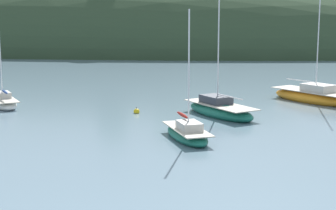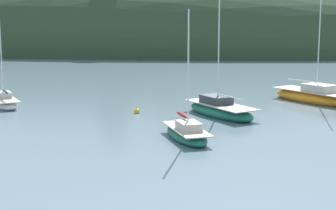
{
  "view_description": "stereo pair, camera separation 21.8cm",
  "coord_description": "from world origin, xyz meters",
  "px_view_note": "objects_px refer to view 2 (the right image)",
  "views": [
    {
      "loc": [
        4.52,
        -13.94,
        7.04
      ],
      "look_at": [
        0.0,
        20.0,
        1.2
      ],
      "focal_mm": 56.01,
      "sensor_mm": 36.0,
      "label": 1
    },
    {
      "loc": [
        4.74,
        -13.91,
        7.04
      ],
      "look_at": [
        0.0,
        20.0,
        1.2
      ],
      "focal_mm": 56.01,
      "sensor_mm": 36.0,
      "label": 2
    }
  ],
  "objects_px": {
    "sailboat_black_sloop": "(220,110)",
    "sailboat_orange_cutter": "(187,133)",
    "mooring_buoy_inner": "(137,111)",
    "sailboat_navy_dinghy": "(313,96)",
    "sailboat_white_near": "(4,102)"
  },
  "relations": [
    {
      "from": "sailboat_orange_cutter",
      "to": "sailboat_black_sloop",
      "type": "bearing_deg",
      "value": 77.87
    },
    {
      "from": "sailboat_orange_cutter",
      "to": "mooring_buoy_inner",
      "type": "relative_size",
      "value": 14.08
    },
    {
      "from": "sailboat_orange_cutter",
      "to": "sailboat_navy_dinghy",
      "type": "bearing_deg",
      "value": 58.51
    },
    {
      "from": "sailboat_navy_dinghy",
      "to": "sailboat_white_near",
      "type": "xyz_separation_m",
      "value": [
        -24.44,
        -5.6,
        -0.11
      ]
    },
    {
      "from": "sailboat_white_near",
      "to": "sailboat_orange_cutter",
      "type": "xyz_separation_m",
      "value": [
        15.42,
        -9.13,
        0.0
      ]
    },
    {
      "from": "mooring_buoy_inner",
      "to": "sailboat_orange_cutter",
      "type": "bearing_deg",
      "value": -59.77
    },
    {
      "from": "sailboat_white_near",
      "to": "sailboat_navy_dinghy",
      "type": "bearing_deg",
      "value": 12.9
    },
    {
      "from": "sailboat_navy_dinghy",
      "to": "mooring_buoy_inner",
      "type": "xyz_separation_m",
      "value": [
        -13.48,
        -7.08,
        -0.33
      ]
    },
    {
      "from": "sailboat_black_sloop",
      "to": "mooring_buoy_inner",
      "type": "relative_size",
      "value": 16.69
    },
    {
      "from": "sailboat_navy_dinghy",
      "to": "sailboat_orange_cutter",
      "type": "bearing_deg",
      "value": -121.49
    },
    {
      "from": "sailboat_black_sloop",
      "to": "sailboat_white_near",
      "type": "distance_m",
      "value": 17.11
    },
    {
      "from": "sailboat_black_sloop",
      "to": "sailboat_orange_cutter",
      "type": "bearing_deg",
      "value": -102.13
    },
    {
      "from": "sailboat_navy_dinghy",
      "to": "sailboat_black_sloop",
      "type": "bearing_deg",
      "value": -135.77
    },
    {
      "from": "sailboat_black_sloop",
      "to": "sailboat_orange_cutter",
      "type": "distance_m",
      "value": 7.69
    },
    {
      "from": "sailboat_white_near",
      "to": "mooring_buoy_inner",
      "type": "height_order",
      "value": "sailboat_white_near"
    }
  ]
}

